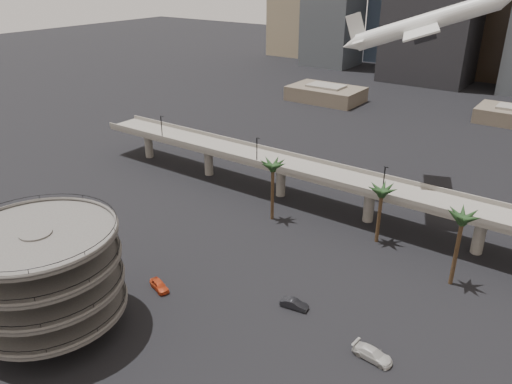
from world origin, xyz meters
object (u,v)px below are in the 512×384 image
Objects in this scene: parking_ramp at (44,272)px; car_a at (159,285)px; car_b at (294,304)px; car_c at (373,354)px; airborne_jet at (424,24)px; overpass at (323,177)px.

parking_ramp is 19.23m from car_a.
car_a reaches higher than car_b.
parking_ramp reaches higher than car_b.
airborne_jet is at bearing 21.82° from car_c.
overpass is 37.46m from airborne_jet.
parking_ramp reaches higher than car_a.
airborne_jet is at bearing -6.91° from car_b.
car_c is (14.63, -3.28, 0.09)m from car_b.
parking_ramp reaches higher than car_c.
parking_ramp is 37.65m from car_b.
car_c is at bearing -92.60° from airborne_jet.
parking_ramp is at bearing -127.59° from airborne_jet.
parking_ramp is at bearing 122.50° from car_c.
car_a is (-19.14, -60.12, -37.69)m from airborne_jet.
car_c reaches higher than car_a.
overpass is at bearing 13.06° from car_b.
car_b is (1.81, -51.22, -37.73)m from airborne_jet.
overpass is 37.45m from car_b.
parking_ramp is at bearing 178.68° from car_a.
car_b is at bearing 82.41° from car_c.
car_b is 14.99m from car_c.
car_b is at bearing 42.78° from parking_ramp.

